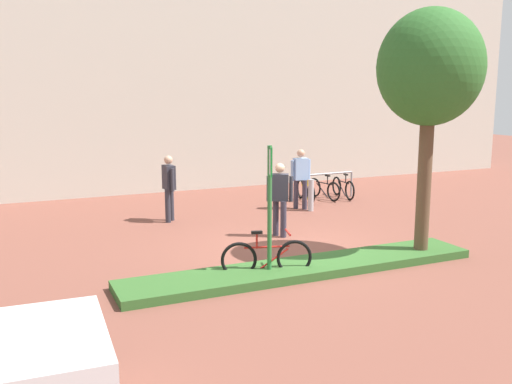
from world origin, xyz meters
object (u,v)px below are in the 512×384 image
at_px(bike_at_sign, 267,258).
at_px(person_suited_navy, 169,184).
at_px(tree_sidewalk, 430,70).
at_px(person_suited_dark, 280,195).
at_px(parking_sign_post, 270,192).
at_px(person_shirt_white, 301,175).
at_px(bike_rack_cluster, 324,188).
at_px(bollard_steel, 311,195).

xyz_separation_m(bike_at_sign, person_suited_navy, (-0.42, 5.03, 0.63)).
bearing_deg(bike_at_sign, tree_sidewalk, -2.61).
distance_m(person_suited_dark, person_suited_navy, 3.19).
bearing_deg(person_suited_dark, parking_sign_post, -120.05).
height_order(tree_sidewalk, person_shirt_white, tree_sidewalk).
bearing_deg(bike_rack_cluster, person_suited_dark, -133.22).
bearing_deg(person_shirt_white, parking_sign_post, -123.76).
distance_m(tree_sidewalk, bollard_steel, 5.84).
xyz_separation_m(bike_at_sign, bollard_steel, (3.57, 4.67, 0.10)).
bearing_deg(tree_sidewalk, person_suited_navy, 126.36).
height_order(bike_rack_cluster, person_suited_navy, person_suited_navy).
bearing_deg(bike_rack_cluster, person_shirt_white, -144.35).
xyz_separation_m(tree_sidewalk, parking_sign_post, (-3.40, 0.07, -2.16)).
bearing_deg(person_suited_navy, bike_at_sign, -85.26).
relative_size(bike_rack_cluster, person_shirt_white, 1.23).
distance_m(tree_sidewalk, person_suited_navy, 7.01).
relative_size(parking_sign_post, bollard_steel, 2.67).
distance_m(tree_sidewalk, bike_at_sign, 4.80).
bearing_deg(bike_at_sign, bollard_steel, 52.59).
distance_m(parking_sign_post, person_suited_dark, 3.03).
relative_size(person_suited_dark, person_suited_navy, 1.00).
bearing_deg(person_shirt_white, tree_sidewalk, -90.33).
xyz_separation_m(parking_sign_post, bike_rack_cluster, (4.84, 6.14, -1.22)).
relative_size(tree_sidewalk, person_suited_dark, 2.86).
height_order(tree_sidewalk, bike_rack_cluster, tree_sidewalk).
xyz_separation_m(person_shirt_white, person_suited_navy, (-3.85, -0.00, 0.00)).
bearing_deg(person_suited_dark, bike_rack_cluster, 46.78).
xyz_separation_m(bike_rack_cluster, bollard_steel, (-1.27, -1.37, 0.10)).
height_order(bike_at_sign, bollard_steel, bollard_steel).
xyz_separation_m(tree_sidewalk, bike_rack_cluster, (1.44, 6.20, -3.39)).
height_order(person_shirt_white, person_suited_navy, same).
relative_size(bike_rack_cluster, bollard_steel, 2.34).
bearing_deg(tree_sidewalk, person_suited_dark, 125.79).
bearing_deg(bollard_steel, person_suited_navy, 174.84).
distance_m(tree_sidewalk, bike_rack_cluster, 7.21).
xyz_separation_m(tree_sidewalk, person_suited_dark, (-1.91, 2.64, -2.75)).
xyz_separation_m(tree_sidewalk, bollard_steel, (0.17, 4.83, -3.29)).
bearing_deg(person_suited_dark, person_suited_navy, 126.94).
relative_size(tree_sidewalk, person_shirt_white, 2.86).
xyz_separation_m(parking_sign_post, person_suited_dark, (1.49, 2.58, -0.59)).
bearing_deg(bike_at_sign, person_suited_dark, 58.95).
bearing_deg(person_suited_navy, tree_sidewalk, -53.64).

